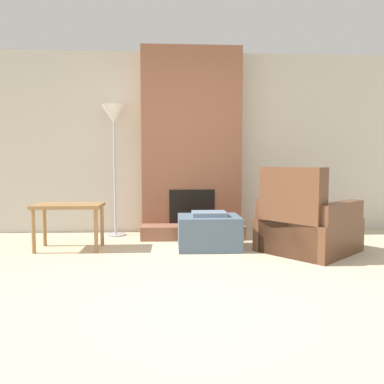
% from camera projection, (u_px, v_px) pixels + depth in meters
% --- Properties ---
extents(ground_plane, '(24.00, 24.00, 0.00)m').
position_uv_depth(ground_plane, '(209.00, 297.00, 2.86)').
color(ground_plane, beige).
extents(wall_back, '(7.36, 0.06, 2.60)m').
position_uv_depth(wall_back, '(191.00, 143.00, 5.50)').
color(wall_back, beige).
rests_on(wall_back, ground_plane).
extents(fireplace, '(1.38, 0.71, 2.60)m').
position_uv_depth(fireplace, '(191.00, 148.00, 5.27)').
color(fireplace, '#935B42').
rests_on(fireplace, ground_plane).
extents(ottoman, '(0.73, 0.56, 0.44)m').
position_uv_depth(ottoman, '(209.00, 231.00, 4.45)').
color(ottoman, slate).
rests_on(ottoman, ground_plane).
extents(armchair, '(1.29, 1.29, 0.97)m').
position_uv_depth(armchair, '(305.00, 227.00, 4.25)').
color(armchair, brown).
rests_on(armchair, ground_plane).
extents(side_table, '(0.78, 0.45, 0.54)m').
position_uv_depth(side_table, '(69.00, 211.00, 4.39)').
color(side_table, '#9E7042').
rests_on(side_table, ground_plane).
extents(floor_lamp_left, '(0.34, 0.34, 1.81)m').
position_uv_depth(floor_lamp_left, '(114.00, 123.00, 5.13)').
color(floor_lamp_left, '#ADADB2').
rests_on(floor_lamp_left, ground_plane).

